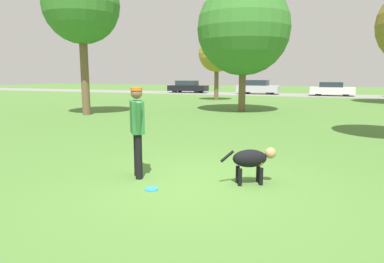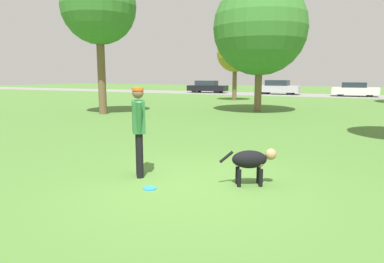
{
  "view_description": "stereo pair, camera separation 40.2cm",
  "coord_description": "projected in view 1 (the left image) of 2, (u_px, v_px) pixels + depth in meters",
  "views": [
    {
      "loc": [
        2.18,
        -5.28,
        1.88
      ],
      "look_at": [
        -0.07,
        0.28,
        0.9
      ],
      "focal_mm": 32.0,
      "sensor_mm": 36.0,
      "label": 1
    },
    {
      "loc": [
        2.55,
        -5.11,
        1.88
      ],
      "look_at": [
        -0.07,
        0.28,
        0.9
      ],
      "focal_mm": 32.0,
      "sensor_mm": 36.0,
      "label": 2
    }
  ],
  "objects": [
    {
      "name": "dog",
      "position": [
        252.0,
        159.0,
        5.95
      ],
      "size": [
        0.93,
        0.59,
        0.64
      ],
      "rotation": [
        0.0,
        0.0,
        0.5
      ],
      "color": "black",
      "rests_on": "ground_plane"
    },
    {
      "name": "parked_car_silver",
      "position": [
        258.0,
        87.0,
        35.2
      ],
      "size": [
        4.3,
        1.89,
        1.44
      ],
      "rotation": [
        0.0,
        0.0,
        -0.03
      ],
      "color": "#B7B7BC",
      "rests_on": "ground_plane"
    },
    {
      "name": "tree_mid_center",
      "position": [
        244.0,
        29.0,
        17.43
      ],
      "size": [
        4.75,
        4.75,
        6.63
      ],
      "color": "brown",
      "rests_on": "ground_plane"
    },
    {
      "name": "ground_plane",
      "position": [
        190.0,
        185.0,
        5.94
      ],
      "size": [
        120.0,
        120.0,
        0.0
      ],
      "primitive_type": "plane",
      "color": "#4C7A33"
    },
    {
      "name": "tree_near_left",
      "position": [
        81.0,
        6.0,
        15.87
      ],
      "size": [
        3.54,
        3.54,
        6.89
      ],
      "color": "brown",
      "rests_on": "ground_plane"
    },
    {
      "name": "frisbee",
      "position": [
        151.0,
        189.0,
        5.71
      ],
      "size": [
        0.23,
        0.23,
        0.02
      ],
      "color": "#268CE5",
      "rests_on": "ground_plane"
    },
    {
      "name": "far_road_strip",
      "position": [
        307.0,
        95.0,
        33.29
      ],
      "size": [
        120.0,
        6.0,
        0.01
      ],
      "color": "gray",
      "rests_on": "ground_plane"
    },
    {
      "name": "parked_car_white",
      "position": [
        332.0,
        89.0,
        32.03
      ],
      "size": [
        3.93,
        1.86,
        1.29
      ],
      "rotation": [
        0.0,
        0.0,
        0.01
      ],
      "color": "white",
      "rests_on": "ground_plane"
    },
    {
      "name": "person",
      "position": [
        137.0,
        125.0,
        6.26
      ],
      "size": [
        0.49,
        0.59,
        1.67
      ],
      "rotation": [
        0.0,
        0.0,
        -0.91
      ],
      "color": "black",
      "rests_on": "ground_plane"
    },
    {
      "name": "parked_car_black",
      "position": [
        188.0,
        87.0,
        38.09
      ],
      "size": [
        4.39,
        1.92,
        1.34
      ],
      "rotation": [
        0.0,
        0.0,
        0.04
      ],
      "color": "black",
      "rests_on": "ground_plane"
    },
    {
      "name": "tree_far_left",
      "position": [
        217.0,
        54.0,
        26.1
      ],
      "size": [
        2.77,
        2.77,
        4.94
      ],
      "color": "brown",
      "rests_on": "ground_plane"
    }
  ]
}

